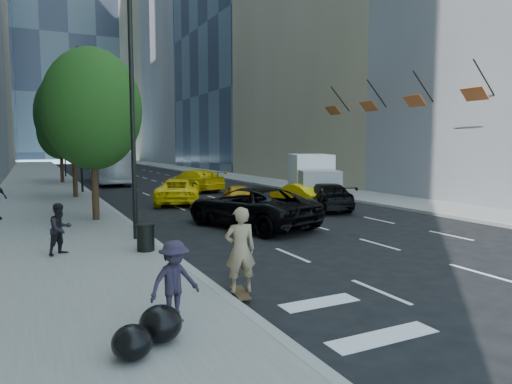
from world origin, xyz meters
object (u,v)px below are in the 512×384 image
black_sedan_mercedes (323,196)px  box_truck (312,179)px  black_sedan_lincoln (251,207)px  city_bus (110,165)px  trash_can (146,238)px  skateboarder (240,256)px

black_sedan_mercedes → box_truck: (0.91, 2.46, 0.74)m
black_sedan_lincoln → city_bus: city_bus is taller
black_sedan_lincoln → trash_can: 5.89m
skateboarder → city_bus: city_bus is taller
city_bus → box_truck: (8.31, -20.73, -0.14)m
black_sedan_lincoln → black_sedan_mercedes: black_sedan_lincoln is taller
box_truck → skateboarder: bearing=-105.6°
black_sedan_mercedes → trash_can: black_sedan_mercedes is taller
box_truck → trash_can: size_ratio=7.91×
black_sedan_mercedes → trash_can: size_ratio=6.23×
black_sedan_mercedes → city_bus: city_bus is taller
skateboarder → black_sedan_mercedes: 14.67m
skateboarder → box_truck: 17.14m
box_truck → trash_can: (-11.71, -8.46, -0.91)m
black_sedan_mercedes → city_bus: bearing=-57.0°
trash_can → black_sedan_lincoln: bearing=30.7°
black_sedan_lincoln → city_bus: size_ratio=0.53×
skateboarder → city_bus: size_ratio=0.17×
skateboarder → black_sedan_lincoln: size_ratio=0.31×
black_sedan_lincoln → black_sedan_mercedes: 6.48m
trash_can → black_sedan_mercedes: bearing=29.1°
skateboarder → box_truck: size_ratio=0.30×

